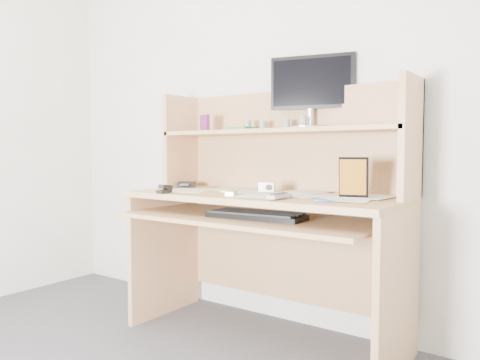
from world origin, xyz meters
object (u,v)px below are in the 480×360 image
Objects in this scene: keyboard at (256,215)px; monitor at (312,90)px; desk at (271,203)px; tv_remote at (279,196)px; game_case at (354,177)px.

monitor reaches higher than keyboard.
desk reaches higher than tv_remote.
tv_remote is (0.20, -0.26, 0.07)m from desk.
tv_remote is (0.14, -0.02, 0.10)m from keyboard.
monitor is (-0.32, 0.22, 0.44)m from game_case.
monitor reaches higher than tv_remote.
game_case is 0.42× the size of monitor.
game_case is at bearing 21.11° from keyboard.
game_case is (0.40, 0.20, 0.18)m from keyboard.
game_case is (0.26, 0.21, 0.08)m from tv_remote.
tv_remote is 0.35m from game_case.
desk reaches higher than keyboard.
desk is at bearing 100.54° from keyboard.
game_case is 0.59m from monitor.
keyboard is 0.48m from game_case.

